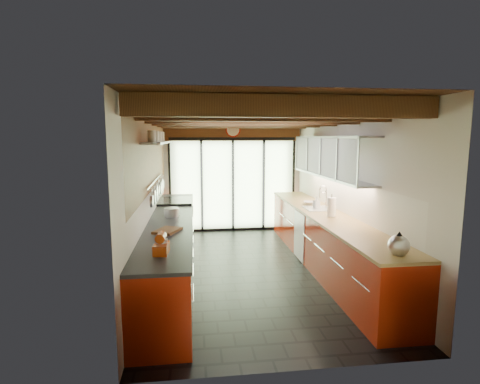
{
  "coord_description": "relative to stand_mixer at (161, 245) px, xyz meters",
  "views": [
    {
      "loc": [
        -0.91,
        -5.9,
        2.18
      ],
      "look_at": [
        -0.12,
        0.4,
        1.25
      ],
      "focal_mm": 28.0,
      "sensor_mm": 36.0,
      "label": 1
    }
  ],
  "objects": [
    {
      "name": "ceiling_beams",
      "position": [
        1.27,
        2.25,
        1.45
      ],
      "size": [
        3.14,
        5.06,
        4.9
      ],
      "color": "#593316",
      "rests_on": "ground"
    },
    {
      "name": "left_wall_fixtures",
      "position": [
        -0.2,
        2.16,
        0.77
      ],
      "size": [
        0.28,
        2.6,
        0.96
      ],
      "color": "silver",
      "rests_on": "ground"
    },
    {
      "name": "pot_large",
      "position": [
        -0.0,
        1.91,
        -0.02
      ],
      "size": [
        0.29,
        0.29,
        0.15
      ],
      "primitive_type": "cylinder",
      "rotation": [
        0.0,
        0.0,
        0.29
      ],
      "color": "silver",
      "rests_on": "left_counter"
    },
    {
      "name": "glass_door",
      "position": [
        1.27,
        4.56,
        0.65
      ],
      "size": [
        2.95,
        0.1,
        2.9
      ],
      "color": "#C6EAAD",
      "rests_on": "ground"
    },
    {
      "name": "kettle",
      "position": [
        2.54,
        -0.38,
        0.03
      ],
      "size": [
        0.27,
        0.31,
        0.27
      ],
      "color": "silver",
      "rests_on": "right_counter"
    },
    {
      "name": "room_shell",
      "position": [
        1.27,
        1.87,
        0.64
      ],
      "size": [
        5.5,
        5.5,
        5.5
      ],
      "color": "silver",
      "rests_on": "ground"
    },
    {
      "name": "cutting_board",
      "position": [
        -0.0,
        0.95,
        -0.08
      ],
      "size": [
        0.41,
        0.46,
        0.03
      ],
      "primitive_type": "cube",
      "rotation": [
        0.0,
        0.0,
        -0.43
      ],
      "color": "brown",
      "rests_on": "left_counter"
    },
    {
      "name": "bowl",
      "position": [
        2.54,
        2.72,
        -0.07
      ],
      "size": [
        0.3,
        0.3,
        0.06
      ],
      "primitive_type": "imported",
      "rotation": [
        0.0,
        0.0,
        -0.33
      ],
      "color": "silver",
      "rests_on": "right_counter"
    },
    {
      "name": "ground",
      "position": [
        1.27,
        1.87,
        -1.01
      ],
      "size": [
        5.5,
        5.5,
        0.0
      ],
      "primitive_type": "plane",
      "color": "black",
      "rests_on": "ground"
    },
    {
      "name": "stand_mixer",
      "position": [
        0.0,
        0.0,
        0.0
      ],
      "size": [
        0.17,
        0.28,
        0.24
      ],
      "color": "#AE3A0D",
      "rests_on": "left_counter"
    },
    {
      "name": "range_stove",
      "position": [
        -0.01,
        3.32,
        -0.54
      ],
      "size": [
        0.66,
        0.9,
        0.97
      ],
      "color": "silver",
      "rests_on": "ground"
    },
    {
      "name": "sink_assembly",
      "position": [
        2.56,
        2.27,
        -0.05
      ],
      "size": [
        0.45,
        0.52,
        0.43
      ],
      "color": "silver",
      "rests_on": "right_counter"
    },
    {
      "name": "left_counter",
      "position": [
        -0.01,
        1.87,
        -0.55
      ],
      "size": [
        0.68,
        5.0,
        0.92
      ],
      "color": "#9B200B",
      "rests_on": "ground"
    },
    {
      "name": "paper_towel",
      "position": [
        2.54,
        1.6,
        0.06
      ],
      "size": [
        0.16,
        0.16,
        0.37
      ],
      "color": "white",
      "rests_on": "right_counter"
    },
    {
      "name": "upper_cabinets_right",
      "position": [
        2.7,
        2.17,
        0.84
      ],
      "size": [
        0.34,
        3.0,
        3.0
      ],
      "color": "silver",
      "rests_on": "ground"
    },
    {
      "name": "right_counter",
      "position": [
        2.54,
        1.87,
        -0.55
      ],
      "size": [
        0.68,
        5.0,
        0.92
      ],
      "color": "#9B200B",
      "rests_on": "ground"
    },
    {
      "name": "soap_bottle",
      "position": [
        2.54,
        2.34,
        0.01
      ],
      "size": [
        0.12,
        0.12,
        0.21
      ],
      "primitive_type": "imported",
      "rotation": [
        0.0,
        0.0,
        0.24
      ],
      "color": "silver",
      "rests_on": "right_counter"
    },
    {
      "name": "pot_small",
      "position": [
        -0.0,
        2.09,
        -0.05
      ],
      "size": [
        0.33,
        0.33,
        0.09
      ],
      "primitive_type": "cylinder",
      "rotation": [
        0.0,
        0.0,
        0.43
      ],
      "color": "silver",
      "rests_on": "left_counter"
    }
  ]
}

